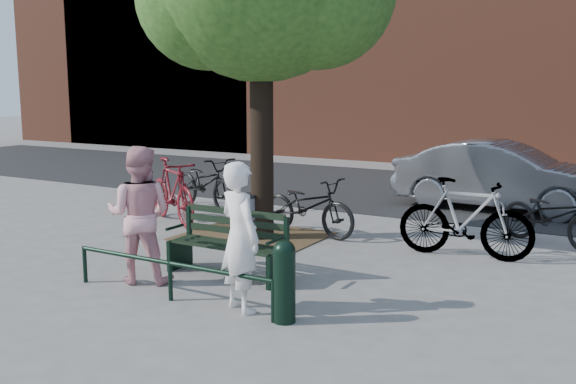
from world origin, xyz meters
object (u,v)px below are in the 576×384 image
Objects in this scene: person_left at (240,237)px; bollard at (284,278)px; parked_car at (503,176)px; bicycle_c at (308,206)px; person_right at (139,215)px; litter_bin at (247,216)px; park_bench at (230,242)px.

person_left is 0.76m from bollard.
parked_car is (0.68, 8.06, 0.23)m from bollard.
parked_car is at bearing -22.51° from bicycle_c.
litter_bin is (-0.13, 2.78, -0.53)m from person_right.
park_bench is at bearing 143.03° from bollard.
bollard is 4.35m from bicycle_c.
bicycle_c is 4.83m from parked_car.
person_right reaches higher than bollard.
litter_bin is at bearing 145.48° from bicycle_c.
person_right is at bearing 160.96° from parked_car.
park_bench is 0.94× the size of person_right.
person_right reaches higher than litter_bin.
bollard is at bearing -146.37° from bicycle_c.
litter_bin is at bearing -33.45° from person_left.
person_right reaches higher than bicycle_c.
person_right is at bearing -135.35° from park_bench.
bicycle_c is (0.77, 0.82, 0.12)m from litter_bin.
bicycle_c reaches higher than park_bench.
bollard is 0.48× the size of bicycle_c.
park_bench is 0.39× the size of parked_car.
person_right is (-1.82, 0.27, 0.04)m from person_left.
bollard is at bearing -36.97° from park_bench.
bollard is 4.07m from litter_bin.
parked_car is at bearing -75.49° from person_left.
parked_car is (2.28, 6.86, 0.26)m from park_bench.
litter_bin is 0.18× the size of parked_car.
litter_bin is (-2.60, 3.13, -0.11)m from bollard.
person_left is 3.65m from litter_bin.
person_right is 0.93× the size of bicycle_c.
person_left is 4.06m from bicycle_c.
park_bench is at bearing -25.93° from person_left.
parked_car reaches higher than bicycle_c.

